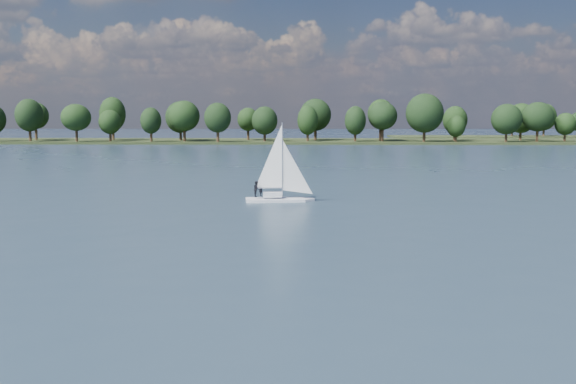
% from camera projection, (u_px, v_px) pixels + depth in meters
% --- Properties ---
extents(ground, '(700.00, 700.00, 0.00)m').
position_uv_depth(ground, '(231.00, 168.00, 113.00)').
color(ground, '#233342').
rests_on(ground, ground).
extents(far_shore, '(660.00, 40.00, 1.50)m').
position_uv_depth(far_shore, '(267.00, 142.00, 224.19)').
color(far_shore, black).
rests_on(far_shore, ground).
extents(sailboat, '(6.83, 2.69, 8.75)m').
position_uv_depth(sailboat, '(276.00, 179.00, 67.49)').
color(sailboat, white).
rests_on(sailboat, ground).
extents(treeline, '(563.06, 73.46, 17.88)m').
position_uv_depth(treeline, '(223.00, 119.00, 220.11)').
color(treeline, black).
rests_on(treeline, ground).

